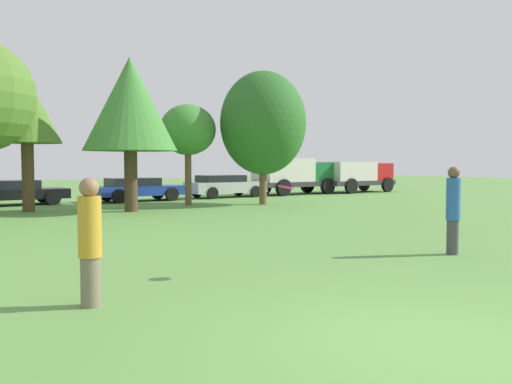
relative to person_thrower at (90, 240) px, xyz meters
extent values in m
plane|color=#5B8E42|center=(2.63, -3.39, -0.89)|extent=(120.00, 120.00, 0.00)
cylinder|color=#726651|center=(0.00, 0.00, -0.56)|extent=(0.26, 0.26, 0.66)
cylinder|color=#BF8C26|center=(0.00, 0.00, 0.18)|extent=(0.31, 0.31, 0.81)
sphere|color=#8C6647|center=(0.00, 0.00, 0.70)|extent=(0.26, 0.26, 0.26)
cylinder|color=#3F3F47|center=(7.54, 0.07, -0.53)|extent=(0.24, 0.24, 0.72)
cylinder|color=#2659A5|center=(7.54, 0.07, 0.27)|extent=(0.29, 0.29, 0.88)
sphere|color=brown|center=(7.54, 0.07, 0.82)|extent=(0.25, 0.25, 0.25)
cylinder|color=#F21E72|center=(3.38, 0.26, 0.61)|extent=(0.28, 0.28, 0.09)
cylinder|color=brown|center=(1.84, 15.52, 0.46)|extent=(0.47, 0.47, 2.70)
cone|color=#4C7528|center=(1.84, 15.52, 3.14)|extent=(2.65, 2.65, 2.65)
cylinder|color=#473323|center=(5.27, 13.38, 0.31)|extent=(0.51, 0.51, 2.40)
cone|color=#3D7F33|center=(5.27, 13.38, 3.34)|extent=(3.67, 3.67, 3.67)
cylinder|color=brown|center=(8.55, 15.05, 0.47)|extent=(0.30, 0.30, 2.73)
ellipsoid|color=#3D7F33|center=(8.55, 15.05, 2.53)|extent=(2.52, 2.52, 2.28)
cylinder|color=brown|center=(11.73, 13.71, 0.44)|extent=(0.34, 0.34, 2.68)
ellipsoid|color=#286023|center=(11.73, 13.71, 2.88)|extent=(3.98, 3.98, 4.76)
cube|color=black|center=(2.02, 19.32, -0.38)|extent=(4.32, 2.08, 0.45)
cube|color=black|center=(1.71, 19.31, 0.05)|extent=(2.41, 1.76, 0.40)
cylinder|color=black|center=(3.29, 20.33, -0.56)|extent=(0.68, 0.21, 0.67)
cylinder|color=black|center=(3.38, 18.45, -0.56)|extent=(0.68, 0.21, 0.67)
cube|color=#1E389E|center=(7.61, 18.80, -0.36)|extent=(4.57, 1.90, 0.48)
cube|color=black|center=(7.27, 18.79, 0.08)|extent=(2.54, 1.60, 0.40)
cylinder|color=black|center=(8.96, 19.71, -0.55)|extent=(0.70, 0.24, 0.69)
cylinder|color=black|center=(9.04, 18.03, -0.55)|extent=(0.70, 0.24, 0.69)
cylinder|color=black|center=(6.18, 19.58, -0.55)|extent=(0.70, 0.24, 0.69)
cylinder|color=black|center=(6.26, 17.89, -0.55)|extent=(0.70, 0.24, 0.69)
cube|color=#B2B2B7|center=(12.80, 19.13, -0.32)|extent=(4.60, 1.95, 0.60)
cube|color=black|center=(12.46, 19.11, 0.17)|extent=(2.56, 1.64, 0.38)
cylinder|color=black|center=(14.16, 20.06, -0.57)|extent=(0.65, 0.21, 0.64)
cylinder|color=black|center=(14.24, 18.33, -0.57)|extent=(0.65, 0.21, 0.64)
cylinder|color=black|center=(11.36, 19.92, -0.57)|extent=(0.65, 0.21, 0.64)
cylinder|color=black|center=(11.45, 18.19, -0.57)|extent=(0.65, 0.21, 0.64)
cube|color=#2D2D33|center=(17.68, 19.38, -0.25)|extent=(5.67, 2.19, 0.30)
cube|color=#196633|center=(19.41, 19.47, 0.48)|extent=(1.87, 1.91, 1.16)
cube|color=beige|center=(16.90, 19.35, 0.62)|extent=(3.55, 2.09, 1.43)
cylinder|color=black|center=(19.58, 20.44, -0.40)|extent=(1.00, 0.32, 0.99)
cylinder|color=black|center=(19.68, 18.52, -0.40)|extent=(1.00, 0.32, 0.99)
cylinder|color=black|center=(16.10, 20.27, -0.40)|extent=(1.00, 0.32, 0.99)
cylinder|color=black|center=(16.19, 18.35, -0.40)|extent=(1.00, 0.32, 0.99)
cube|color=#2D2D33|center=(22.63, 19.17, -0.26)|extent=(5.50, 2.36, 0.30)
cube|color=red|center=(24.30, 19.25, 0.45)|extent=(1.82, 2.07, 1.13)
cube|color=beige|center=(21.87, 19.14, 0.50)|extent=(3.45, 2.26, 1.21)
cylinder|color=black|center=(24.46, 20.31, -0.41)|extent=(0.98, 0.27, 0.97)
cylinder|color=black|center=(24.56, 18.22, -0.41)|extent=(0.98, 0.27, 0.97)
cylinder|color=black|center=(21.09, 20.15, -0.41)|extent=(0.98, 0.27, 0.97)
cylinder|color=black|center=(21.19, 18.05, -0.41)|extent=(0.98, 0.27, 0.97)
camera|label=1|loc=(-1.94, -7.16, 1.02)|focal=37.74mm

